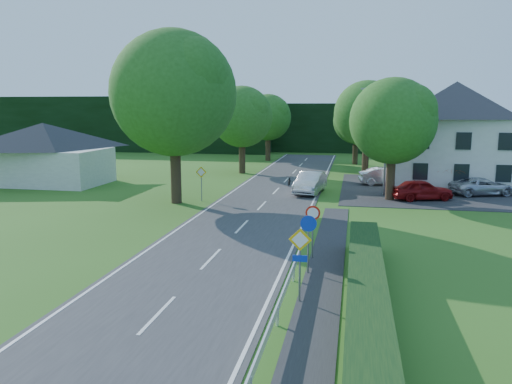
% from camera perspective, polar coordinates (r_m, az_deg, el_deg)
% --- Properties ---
extents(road, '(7.00, 80.00, 0.04)m').
position_cam_1_polar(road, '(29.46, -0.76, -3.10)').
color(road, '#333335').
rests_on(road, ground).
extents(parking_pad, '(14.00, 16.00, 0.04)m').
position_cam_1_polar(parking_pad, '(42.04, 19.34, 0.23)').
color(parking_pad, '#27272A').
rests_on(parking_pad, ground).
extents(line_edge_left, '(0.12, 80.00, 0.01)m').
position_cam_1_polar(line_edge_left, '(30.28, -6.79, -2.76)').
color(line_edge_left, white).
rests_on(line_edge_left, road).
extents(line_edge_right, '(0.12, 80.00, 0.01)m').
position_cam_1_polar(line_edge_right, '(28.97, 5.55, -3.32)').
color(line_edge_right, white).
rests_on(line_edge_right, road).
extents(line_centre, '(0.12, 80.00, 0.01)m').
position_cam_1_polar(line_centre, '(29.45, -0.76, -3.05)').
color(line_centre, white).
rests_on(line_centre, road).
extents(tree_main, '(9.40, 9.40, 11.64)m').
position_cam_1_polar(tree_main, '(34.27, -9.32, 8.37)').
color(tree_main, '#255419').
rests_on(tree_main, ground).
extents(tree_left_far, '(7.00, 7.00, 8.58)m').
position_cam_1_polar(tree_left_far, '(49.38, -1.61, 7.10)').
color(tree_left_far, '#255419').
rests_on(tree_left_far, ground).
extents(tree_right_far, '(7.40, 7.40, 9.09)m').
position_cam_1_polar(tree_right_far, '(50.14, 12.52, 7.21)').
color(tree_right_far, '#255419').
rests_on(tree_right_far, ground).
extents(tree_left_back, '(6.60, 6.60, 8.07)m').
position_cam_1_polar(tree_left_back, '(61.05, 1.38, 7.37)').
color(tree_left_back, '#255419').
rests_on(tree_left_back, ground).
extents(tree_right_back, '(6.20, 6.20, 7.56)m').
position_cam_1_polar(tree_right_back, '(58.15, 11.35, 6.82)').
color(tree_right_back, '#255419').
rests_on(tree_right_back, ground).
extents(tree_right_mid, '(7.00, 7.00, 8.58)m').
position_cam_1_polar(tree_right_mid, '(36.24, 15.30, 5.80)').
color(tree_right_mid, '#255419').
rests_on(tree_right_mid, ground).
extents(treeline_left, '(44.00, 6.00, 8.00)m').
position_cam_1_polar(treeline_left, '(77.94, -14.71, 7.55)').
color(treeline_left, black).
rests_on(treeline_left, ground).
extents(treeline_right, '(30.00, 5.00, 7.00)m').
position_cam_1_polar(treeline_right, '(74.18, 12.92, 7.14)').
color(treeline_right, black).
rests_on(treeline_right, ground).
extents(bungalow_left, '(11.00, 6.50, 5.20)m').
position_cam_1_polar(bungalow_left, '(46.28, -23.01, 4.20)').
color(bungalow_left, '#B6B5B1').
rests_on(bungalow_left, ground).
extents(house_white, '(10.60, 8.40, 8.60)m').
position_cam_1_polar(house_white, '(44.86, 21.68, 6.30)').
color(house_white, silver).
rests_on(house_white, ground).
extents(streetlight, '(2.03, 0.18, 8.00)m').
position_cam_1_polar(streetlight, '(38.20, 14.45, 6.29)').
color(streetlight, slate).
rests_on(streetlight, ground).
extents(sign_priority_right, '(0.78, 0.09, 2.59)m').
position_cam_1_polar(sign_priority_right, '(16.85, 5.05, -6.76)').
color(sign_priority_right, slate).
rests_on(sign_priority_right, ground).
extents(sign_roundabout, '(0.64, 0.08, 2.37)m').
position_cam_1_polar(sign_roundabout, '(19.76, 6.01, -4.66)').
color(sign_roundabout, slate).
rests_on(sign_roundabout, ground).
extents(sign_speed_limit, '(0.64, 0.11, 2.37)m').
position_cam_1_polar(sign_speed_limit, '(21.67, 6.51, -3.12)').
color(sign_speed_limit, slate).
rests_on(sign_speed_limit, ground).
extents(sign_priority_left, '(0.78, 0.09, 2.44)m').
position_cam_1_polar(sign_priority_left, '(35.03, -6.27, 1.73)').
color(sign_priority_left, slate).
rests_on(sign_priority_left, ground).
extents(moving_car, '(2.31, 5.05, 1.61)m').
position_cam_1_polar(moving_car, '(38.24, 6.21, 1.08)').
color(moving_car, silver).
rests_on(moving_car, road).
extents(motorcycle, '(0.67, 1.68, 0.87)m').
position_cam_1_polar(motorcycle, '(41.77, 3.85, 1.34)').
color(motorcycle, black).
rests_on(motorcycle, road).
extents(parked_car_red, '(4.57, 2.91, 1.45)m').
position_cam_1_polar(parked_car_red, '(37.14, 18.40, 0.26)').
color(parked_car_red, maroon).
rests_on(parked_car_red, parking_pad).
extents(parked_car_silver_a, '(4.58, 2.15, 1.45)m').
position_cam_1_polar(parked_car_silver_a, '(43.38, 14.61, 1.75)').
color(parked_car_silver_a, '#BCBCC1').
rests_on(parked_car_silver_a, parking_pad).
extents(parked_car_silver_b, '(5.07, 3.41, 1.29)m').
position_cam_1_polar(parked_car_silver_b, '(40.84, 24.45, 0.59)').
color(parked_car_silver_b, silver).
rests_on(parked_car_silver_b, parking_pad).
extents(parasol, '(2.19, 2.23, 1.92)m').
position_cam_1_polar(parasol, '(41.27, 21.35, 1.32)').
color(parasol, '#BD380F').
rests_on(parasol, parking_pad).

